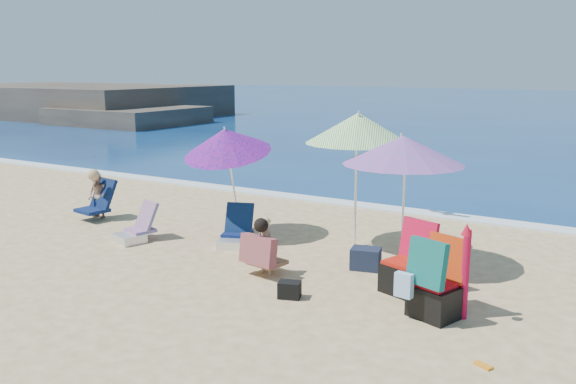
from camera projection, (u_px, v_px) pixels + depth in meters
The scene contains 18 objects.
ground at pixel (270, 283), 8.49m from camera, with size 120.00×120.00×0.00m.
foam at pixel (399, 210), 12.78m from camera, with size 120.00×0.50×0.04m.
headland at pixel (77, 106), 38.69m from camera, with size 20.50×11.50×2.60m.
umbrella_turquoise at pixel (403, 150), 8.77m from camera, with size 2.28×2.28×2.04m.
umbrella_striped at pixel (358, 128), 9.77m from camera, with size 2.21×2.21×2.30m.
umbrella_blue at pixel (226, 141), 10.44m from camera, with size 1.69×1.75×2.11m.
furled_umbrella at pixel (466, 266), 7.13m from camera, with size 0.16×0.30×1.22m.
chair_navy at pixel (236, 235), 10.25m from camera, with size 0.71×0.85×0.68m.
chair_rainbow at pixel (136, 231), 10.53m from camera, with size 0.64×0.83×0.67m.
camp_chair_left at pixel (407, 271), 8.09m from camera, with size 0.72×0.70×0.97m.
camp_chair_right at pixel (433, 288), 7.25m from camera, with size 0.74×0.80×1.02m.
person_center at pixel (263, 247), 8.74m from camera, with size 0.62×0.60×0.87m.
person_left at pixel (97, 196), 12.03m from camera, with size 0.71×0.73×1.04m.
bag_black_a at pixel (240, 227), 11.08m from camera, with size 0.33×0.29×0.20m.
bag_tan at pixel (253, 249), 9.70m from camera, with size 0.29×0.25×0.21m.
bag_navy_b at pixel (366, 259), 9.05m from camera, with size 0.49×0.41×0.32m.
bag_black_b at pixel (289, 290), 7.92m from camera, with size 0.34×0.28×0.22m.
orange_item at pixel (483, 365), 6.10m from camera, with size 0.21×0.16×0.03m.
Camera 1 is at (4.36, -6.79, 2.96)m, focal length 37.61 mm.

